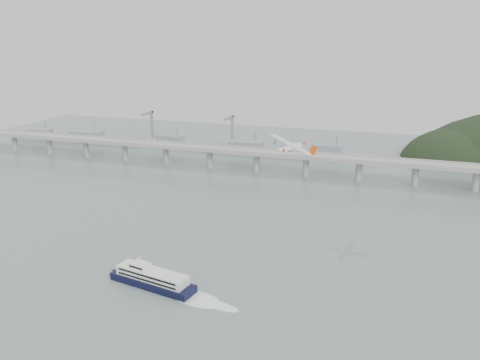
% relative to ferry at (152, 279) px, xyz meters
% --- Properties ---
extents(ground, '(900.00, 900.00, 0.00)m').
position_rel_ferry_xyz_m(ground, '(20.53, 35.18, -4.25)').
color(ground, slate).
rests_on(ground, ground).
extents(bridge, '(800.00, 22.00, 23.90)m').
position_rel_ferry_xyz_m(bridge, '(19.38, 235.18, 13.40)').
color(bridge, '#979794').
rests_on(bridge, ground).
extents(distant_fleet, '(453.00, 60.90, 40.00)m').
position_rel_ferry_xyz_m(distant_fleet, '(-134.82, 300.26, 1.97)').
color(distant_fleet, gray).
rests_on(distant_fleet, ground).
extents(ferry, '(82.53, 25.41, 15.66)m').
position_rel_ferry_xyz_m(ferry, '(0.00, 0.00, 0.00)').
color(ferry, black).
rests_on(ferry, ground).
extents(airliner, '(35.58, 32.89, 14.85)m').
position_rel_ferry_xyz_m(airliner, '(53.49, 100.80, 55.52)').
color(airliner, white).
rests_on(airliner, ground).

